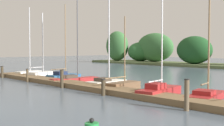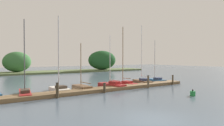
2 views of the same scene
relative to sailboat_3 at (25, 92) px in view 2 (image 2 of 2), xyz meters
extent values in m
plane|color=#4C5B6B|center=(4.73, -11.79, -0.34)|extent=(160.00, 160.00, 0.00)
cube|color=brown|center=(4.73, -1.71, -0.17)|extent=(29.75, 1.80, 0.35)
cube|color=#56663D|center=(4.73, 28.99, -0.14)|extent=(66.59, 8.00, 0.40)
ellipsoid|color=#386B38|center=(3.44, 30.13, 2.43)|extent=(6.17, 4.30, 4.74)
ellipsoid|color=#1E4C23|center=(25.36, 27.94, 2.77)|extent=(8.83, 4.09, 5.42)
cube|color=maroon|center=(-0.02, -0.12, -0.13)|extent=(1.55, 4.27, 0.41)
cube|color=maroon|center=(0.24, 1.74, -0.15)|extent=(0.68, 1.11, 0.35)
cube|color=#3D3328|center=(-0.09, -0.63, 0.21)|extent=(0.91, 1.34, 0.27)
cylinder|color=#4C4C51|center=(0.03, 0.19, 3.46)|extent=(0.09, 0.09, 6.78)
cube|color=silver|center=(3.48, 0.46, -0.14)|extent=(1.38, 3.38, 0.40)
cube|color=silver|center=(3.44, 1.97, -0.16)|extent=(0.73, 0.86, 0.34)
cube|color=#3D3328|center=(3.49, 0.04, 0.19)|extent=(1.00, 1.03, 0.26)
cylinder|color=#B7B7BC|center=(3.47, 0.71, 3.88)|extent=(0.12, 0.12, 7.65)
cube|color=brown|center=(5.81, -0.08, -0.08)|extent=(1.31, 2.83, 0.53)
cube|color=brown|center=(5.71, 1.16, -0.10)|extent=(0.65, 0.74, 0.45)
cylinder|color=#7F6647|center=(5.79, 0.13, 2.53)|extent=(0.09, 0.09, 4.69)
cylinder|color=#7F6647|center=(5.87, -0.84, 0.56)|extent=(0.26, 2.16, 0.09)
cube|color=maroon|center=(9.45, -0.54, -0.08)|extent=(1.78, 3.92, 0.52)
cube|color=maroon|center=(9.16, 1.13, -0.11)|extent=(0.79, 1.04, 0.44)
cube|color=maroon|center=(9.53, -1.01, 0.34)|extent=(1.05, 1.26, 0.34)
cylinder|color=silver|center=(9.40, -0.27, 3.06)|extent=(0.08, 0.08, 5.76)
cylinder|color=silver|center=(9.53, -1.02, 0.64)|extent=(0.37, 1.69, 0.08)
cube|color=maroon|center=(12.10, 0.40, -0.15)|extent=(2.11, 3.87, 0.37)
cube|color=maroon|center=(11.74, 2.01, -0.17)|extent=(0.92, 1.05, 0.32)
cube|color=maroon|center=(12.19, -0.05, 0.15)|extent=(1.23, 1.29, 0.24)
cylinder|color=#7F6647|center=(12.04, 0.67, 3.67)|extent=(0.10, 0.10, 7.28)
cylinder|color=#7F6647|center=(12.17, 0.06, 0.61)|extent=(0.37, 1.36, 0.08)
cube|color=brown|center=(15.22, 0.35, -0.10)|extent=(2.01, 3.60, 0.48)
cube|color=brown|center=(15.55, 1.85, -0.13)|extent=(0.89, 0.98, 0.41)
cube|color=#2D3856|center=(15.13, -0.06, 0.29)|extent=(1.18, 1.21, 0.31)
cylinder|color=silver|center=(15.28, 0.60, 3.97)|extent=(0.08, 0.08, 7.67)
cylinder|color=silver|center=(15.09, -0.29, 0.75)|extent=(0.49, 1.99, 0.07)
cube|color=#285684|center=(18.05, 0.50, -0.12)|extent=(1.34, 3.27, 0.45)
cube|color=#285684|center=(18.14, 1.94, -0.14)|extent=(0.68, 0.84, 0.38)
cube|color=#2D3856|center=(18.02, 0.10, 0.25)|extent=(0.91, 1.01, 0.29)
cylinder|color=#B7B7BC|center=(18.06, 0.74, 2.99)|extent=(0.09, 0.09, 5.77)
cylinder|color=#3D3323|center=(2.17, -2.83, 0.33)|extent=(0.25, 0.25, 1.34)
cylinder|color=black|center=(2.17, -2.83, 1.01)|extent=(0.29, 0.29, 0.04)
cylinder|color=#3D3323|center=(6.96, -2.94, 0.15)|extent=(0.25, 0.25, 0.99)
cylinder|color=black|center=(6.96, -2.94, 0.67)|extent=(0.28, 0.28, 0.04)
cylinder|color=brown|center=(12.99, -3.04, 0.40)|extent=(0.23, 0.23, 1.47)
cylinder|color=black|center=(12.99, -3.04, 1.15)|extent=(0.27, 0.27, 0.04)
cylinder|color=#4C3D28|center=(17.78, -2.77, 0.29)|extent=(0.21, 0.21, 1.27)
cylinder|color=black|center=(17.78, -2.77, 0.94)|extent=(0.24, 0.24, 0.04)
cylinder|color=#23843D|center=(13.06, -8.81, -0.12)|extent=(0.48, 0.48, 0.44)
sphere|color=black|center=(13.06, -8.81, 0.19)|extent=(0.17, 0.17, 0.17)
camera|label=1|loc=(20.70, -15.00, 2.60)|focal=47.57mm
camera|label=2|loc=(-3.26, -19.47, 3.11)|focal=30.88mm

